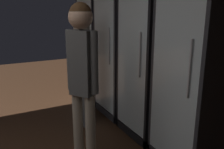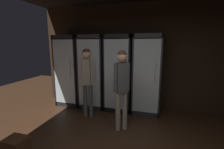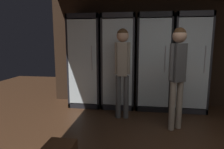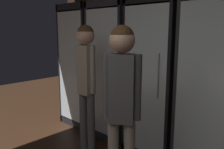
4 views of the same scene
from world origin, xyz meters
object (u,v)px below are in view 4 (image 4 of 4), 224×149
Objects in this scene: shopper_far at (86,74)px; cooler_center at (160,79)px; shopper_near at (122,95)px; cooler_far_left at (87,67)px; cooler_right at (218,89)px; cooler_left at (118,72)px.

cooler_center is at bearing 50.78° from shopper_far.
cooler_center is at bearing 106.49° from shopper_near.
cooler_right is (2.18, -0.00, -0.00)m from cooler_far_left.
shopper_near is at bearing -21.10° from shopper_far.
cooler_left is at bearing 134.33° from shopper_near.
shopper_near is 0.99× the size of shopper_far.
cooler_left is 0.73m from cooler_center.
shopper_far is (0.87, -0.72, 0.08)m from cooler_far_left.
cooler_center is 0.73m from cooler_right.
shopper_far is at bearing -39.72° from cooler_far_left.
cooler_far_left is 1.00× the size of cooler_right.
cooler_left and cooler_center have the same top height.
cooler_center is 1.21× the size of shopper_near.
shopper_near is (1.77, -1.07, 0.07)m from cooler_far_left.
cooler_center is 0.93m from shopper_far.
cooler_left is 1.00× the size of cooler_right.
shopper_near is at bearing -45.67° from cooler_left.
cooler_left reaches higher than shopper_near.
cooler_right is at bearing 28.66° from shopper_far.
cooler_far_left and cooler_center have the same top height.
shopper_far is at bearing 158.90° from shopper_near.
shopper_far is (0.14, -0.72, 0.09)m from cooler_left.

